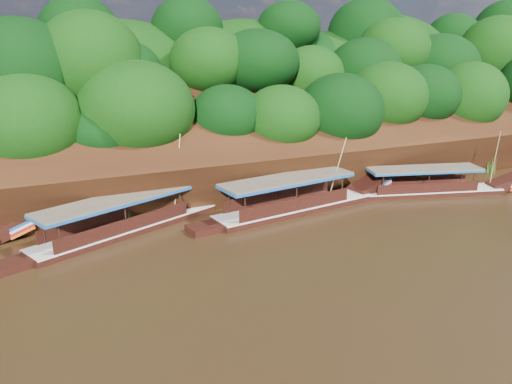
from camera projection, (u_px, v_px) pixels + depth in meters
ground at (371, 246)px, 29.75m from camera, size 160.00×160.00×0.00m
riverbank at (232, 144)px, 49.02m from camera, size 120.00×30.06×19.40m
boat_0 at (439, 188)px, 39.48m from camera, size 13.40×5.27×5.54m
boat_1 at (305, 202)px, 35.86m from camera, size 15.08×4.31×5.66m
boat_2 at (139, 220)px, 32.32m from camera, size 14.79×7.80×6.14m
reeds at (254, 195)px, 36.54m from camera, size 50.30×2.42×1.90m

